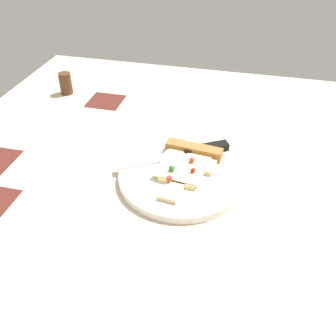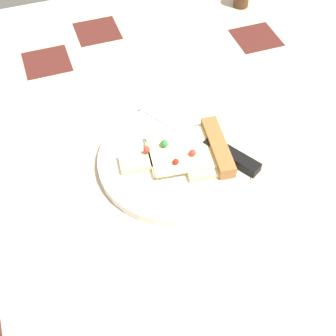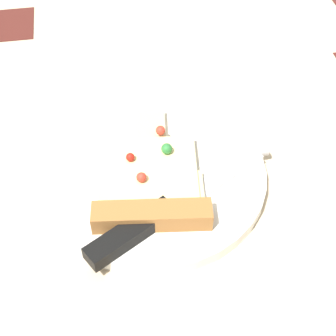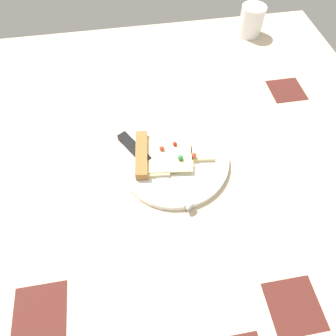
# 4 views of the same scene
# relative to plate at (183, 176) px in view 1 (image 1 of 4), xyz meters

# --- Properties ---
(ground_plane) EXTENTS (1.12, 1.12, 0.03)m
(ground_plane) POSITION_rel_plate_xyz_m (-0.00, -0.00, -0.02)
(ground_plane) COLOR #C6B293
(ground_plane) RESTS_ON ground
(plate) EXTENTS (0.25, 0.25, 0.02)m
(plate) POSITION_rel_plate_xyz_m (0.00, 0.00, 0.00)
(plate) COLOR white
(plate) RESTS_ON ground_plane
(pizza_slice) EXTENTS (0.12, 0.18, 0.03)m
(pizza_slice) POSITION_rel_plate_xyz_m (0.00, 0.03, 0.02)
(pizza_slice) COLOR beige
(pizza_slice) RESTS_ON plate
(knife) EXTENTS (0.22, 0.14, 0.02)m
(knife) POSITION_rel_plate_xyz_m (-0.01, 0.06, 0.01)
(knife) COLOR silver
(knife) RESTS_ON plate
(pepper_shaker) EXTENTS (0.03, 0.03, 0.06)m
(pepper_shaker) POSITION_rel_plate_xyz_m (-0.40, 0.30, 0.02)
(pepper_shaker) COLOR #4C2D19
(pepper_shaker) RESTS_ON ground_plane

